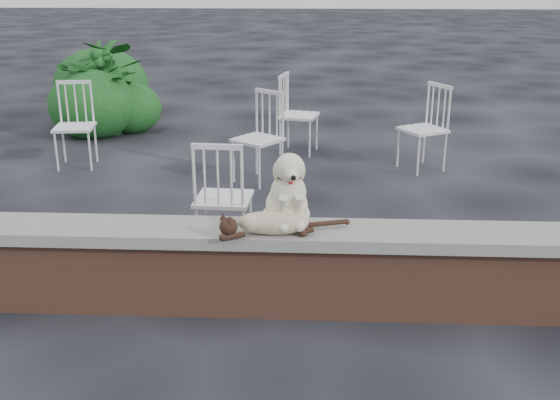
{
  "coord_description": "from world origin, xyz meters",
  "views": [
    {
      "loc": [
        0.42,
        -3.95,
        2.19
      ],
      "look_at": [
        0.22,
        0.2,
        0.7
      ],
      "focal_mm": 42.89,
      "sensor_mm": 36.0,
      "label": 1
    }
  ],
  "objects_px": {
    "chair_c": "(224,197)",
    "potted_plant_a": "(107,87)",
    "cat": "(273,221)",
    "chair_b": "(258,138)",
    "dog": "(287,187)",
    "chair_a": "(74,126)",
    "chair_d": "(423,128)",
    "chair_e": "(299,114)",
    "potted_plant_b": "(100,86)"
  },
  "relations": [
    {
      "from": "chair_b",
      "to": "chair_d",
      "type": "xyz_separation_m",
      "value": [
        1.77,
        0.52,
        0.0
      ]
    },
    {
      "from": "chair_c",
      "to": "potted_plant_b",
      "type": "relative_size",
      "value": 0.78
    },
    {
      "from": "chair_b",
      "to": "potted_plant_b",
      "type": "distance_m",
      "value": 3.17
    },
    {
      "from": "chair_e",
      "to": "potted_plant_a",
      "type": "height_order",
      "value": "potted_plant_a"
    },
    {
      "from": "chair_e",
      "to": "chair_d",
      "type": "distance_m",
      "value": 1.51
    },
    {
      "from": "dog",
      "to": "chair_e",
      "type": "relative_size",
      "value": 0.55
    },
    {
      "from": "chair_a",
      "to": "chair_e",
      "type": "distance_m",
      "value": 2.58
    },
    {
      "from": "chair_c",
      "to": "potted_plant_b",
      "type": "xyz_separation_m",
      "value": [
        -2.19,
        4.0,
        0.13
      ]
    },
    {
      "from": "cat",
      "to": "chair_e",
      "type": "distance_m",
      "value": 3.99
    },
    {
      "from": "chair_d",
      "to": "potted_plant_b",
      "type": "distance_m",
      "value": 4.4
    },
    {
      "from": "cat",
      "to": "chair_a",
      "type": "distance_m",
      "value": 4.07
    },
    {
      "from": "chair_b",
      "to": "chair_d",
      "type": "height_order",
      "value": "same"
    },
    {
      "from": "chair_e",
      "to": "potted_plant_b",
      "type": "relative_size",
      "value": 0.78
    },
    {
      "from": "dog",
      "to": "chair_c",
      "type": "distance_m",
      "value": 1.06
    },
    {
      "from": "cat",
      "to": "chair_d",
      "type": "height_order",
      "value": "chair_d"
    },
    {
      "from": "potted_plant_b",
      "to": "chair_e",
      "type": "bearing_deg",
      "value": -20.6
    },
    {
      "from": "chair_c",
      "to": "chair_b",
      "type": "height_order",
      "value": "same"
    },
    {
      "from": "chair_b",
      "to": "chair_e",
      "type": "xyz_separation_m",
      "value": [
        0.4,
        1.16,
        0.0
      ]
    },
    {
      "from": "cat",
      "to": "potted_plant_a",
      "type": "distance_m",
      "value": 5.45
    },
    {
      "from": "cat",
      "to": "potted_plant_b",
      "type": "height_order",
      "value": "potted_plant_b"
    },
    {
      "from": "cat",
      "to": "chair_a",
      "type": "bearing_deg",
      "value": 114.86
    },
    {
      "from": "cat",
      "to": "chair_b",
      "type": "distance_m",
      "value": 2.85
    },
    {
      "from": "dog",
      "to": "chair_a",
      "type": "distance_m",
      "value": 4.01
    },
    {
      "from": "chair_c",
      "to": "chair_d",
      "type": "distance_m",
      "value": 3.02
    },
    {
      "from": "dog",
      "to": "chair_c",
      "type": "height_order",
      "value": "dog"
    },
    {
      "from": "dog",
      "to": "chair_a",
      "type": "bearing_deg",
      "value": 117.06
    },
    {
      "from": "chair_d",
      "to": "chair_e",
      "type": "bearing_deg",
      "value": -144.79
    },
    {
      "from": "chair_e",
      "to": "potted_plant_a",
      "type": "distance_m",
      "value": 2.71
    },
    {
      "from": "chair_a",
      "to": "potted_plant_b",
      "type": "bearing_deg",
      "value": 89.9
    },
    {
      "from": "chair_a",
      "to": "potted_plant_a",
      "type": "distance_m",
      "value": 1.58
    },
    {
      "from": "chair_c",
      "to": "chair_b",
      "type": "distance_m",
      "value": 1.83
    },
    {
      "from": "chair_c",
      "to": "potted_plant_b",
      "type": "bearing_deg",
      "value": -58.19
    },
    {
      "from": "potted_plant_a",
      "to": "potted_plant_b",
      "type": "relative_size",
      "value": 1.03
    },
    {
      "from": "dog",
      "to": "potted_plant_a",
      "type": "relative_size",
      "value": 0.42
    },
    {
      "from": "dog",
      "to": "cat",
      "type": "relative_size",
      "value": 0.53
    },
    {
      "from": "chair_b",
      "to": "chair_d",
      "type": "bearing_deg",
      "value": 53.55
    },
    {
      "from": "chair_c",
      "to": "chair_e",
      "type": "distance_m",
      "value": 3.03
    },
    {
      "from": "chair_c",
      "to": "chair_e",
      "type": "height_order",
      "value": "same"
    },
    {
      "from": "chair_a",
      "to": "potted_plant_a",
      "type": "xyz_separation_m",
      "value": [
        -0.09,
        1.57,
        0.15
      ]
    },
    {
      "from": "chair_d",
      "to": "dog",
      "type": "bearing_deg",
      "value": -52.94
    },
    {
      "from": "dog",
      "to": "potted_plant_a",
      "type": "xyz_separation_m",
      "value": [
        -2.58,
        4.7,
        -0.22
      ]
    },
    {
      "from": "chair_a",
      "to": "chair_b",
      "type": "bearing_deg",
      "value": -19.6
    },
    {
      "from": "chair_c",
      "to": "potted_plant_a",
      "type": "distance_m",
      "value": 4.37
    },
    {
      "from": "chair_a",
      "to": "chair_e",
      "type": "relative_size",
      "value": 1.0
    },
    {
      "from": "cat",
      "to": "potted_plant_b",
      "type": "bearing_deg",
      "value": 106.26
    },
    {
      "from": "chair_e",
      "to": "chair_d",
      "type": "relative_size",
      "value": 1.0
    },
    {
      "from": "chair_b",
      "to": "chair_c",
      "type": "bearing_deg",
      "value": -56.58
    },
    {
      "from": "chair_c",
      "to": "chair_d",
      "type": "bearing_deg",
      "value": -125.58
    },
    {
      "from": "chair_c",
      "to": "potted_plant_a",
      "type": "relative_size",
      "value": 0.76
    },
    {
      "from": "potted_plant_a",
      "to": "potted_plant_b",
      "type": "xyz_separation_m",
      "value": [
        -0.13,
        0.16,
        -0.02
      ]
    }
  ]
}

